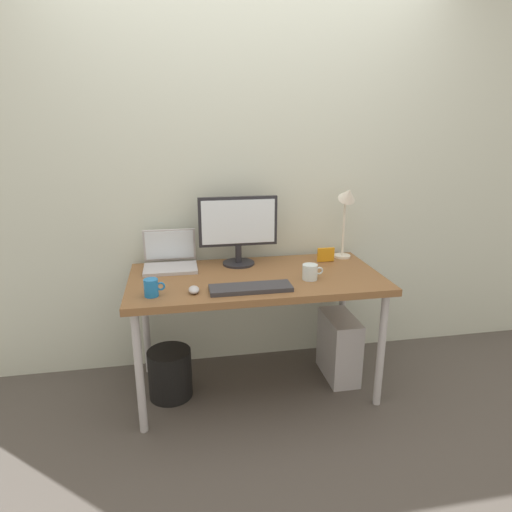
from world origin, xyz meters
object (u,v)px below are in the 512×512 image
(monitor, at_px, (238,227))
(desk, at_px, (256,286))
(mouse, at_px, (194,290))
(wastebasket, at_px, (170,373))
(keyboard, at_px, (251,288))
(coffee_mug, at_px, (151,288))
(desk_lamp, at_px, (347,206))
(glass_cup, at_px, (310,272))
(photo_frame, at_px, (326,255))
(laptop, at_px, (170,258))
(computer_tower, at_px, (339,347))

(monitor, bearing_deg, desk, -73.49)
(mouse, distance_m, wastebasket, 0.66)
(keyboard, xyz_separation_m, coffee_mug, (-0.51, 0.01, 0.03))
(desk_lamp, relative_size, glass_cup, 4.02)
(glass_cup, relative_size, wastebasket, 0.41)
(wastebasket, bearing_deg, photo_frame, 10.29)
(monitor, height_order, laptop, monitor)
(keyboard, bearing_deg, desk, 72.68)
(mouse, bearing_deg, photo_frame, 24.51)
(desk, bearing_deg, computer_tower, 2.84)
(laptop, height_order, desk_lamp, desk_lamp)
(mouse, bearing_deg, computer_tower, 14.35)
(laptop, xyz_separation_m, wastebasket, (-0.04, -0.25, -0.65))
(coffee_mug, bearing_deg, desk, 20.22)
(monitor, height_order, coffee_mug, monitor)
(monitor, bearing_deg, desk_lamp, 0.07)
(wastebasket, bearing_deg, coffee_mug, -105.06)
(desk, height_order, glass_cup, glass_cup)
(desk_lamp, bearing_deg, mouse, -156.20)
(glass_cup, bearing_deg, coffee_mug, -173.67)
(photo_frame, relative_size, computer_tower, 0.26)
(mouse, bearing_deg, coffee_mug, -178.12)
(mouse, bearing_deg, keyboard, -3.12)
(desk, relative_size, coffee_mug, 13.49)
(glass_cup, distance_m, computer_tower, 0.65)
(desk, relative_size, glass_cup, 12.03)
(monitor, bearing_deg, glass_cup, -44.20)
(mouse, bearing_deg, desk_lamp, 23.80)
(desk_lamp, xyz_separation_m, mouse, (-1.00, -0.44, -0.33))
(monitor, xyz_separation_m, keyboard, (-0.00, -0.46, -0.23))
(mouse, height_order, wastebasket, mouse)
(coffee_mug, xyz_separation_m, computer_tower, (1.14, 0.24, -0.58))
(laptop, xyz_separation_m, mouse, (0.12, -0.46, -0.04))
(keyboard, bearing_deg, photo_frame, 36.15)
(laptop, xyz_separation_m, glass_cup, (0.78, -0.37, -0.01))
(wastebasket, bearing_deg, laptop, 81.89)
(keyboard, xyz_separation_m, glass_cup, (0.36, 0.11, 0.03))
(photo_frame, bearing_deg, desk_lamp, 19.38)
(desk_lamp, xyz_separation_m, computer_tower, (-0.08, -0.21, -0.88))
(desk_lamp, xyz_separation_m, keyboard, (-0.70, -0.46, -0.34))
(desk_lamp, height_order, keyboard, desk_lamp)
(glass_cup, distance_m, wastebasket, 1.04)
(keyboard, xyz_separation_m, wastebasket, (-0.46, 0.22, -0.60))
(keyboard, height_order, coffee_mug, coffee_mug)
(desk_lamp, height_order, mouse, desk_lamp)
(monitor, height_order, desk_lamp, desk_lamp)
(desk, bearing_deg, keyboard, -107.32)
(laptop, height_order, photo_frame, laptop)
(desk, height_order, coffee_mug, coffee_mug)
(desk_lamp, xyz_separation_m, photo_frame, (-0.14, -0.05, -0.30))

